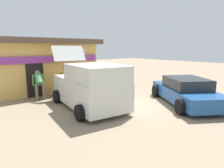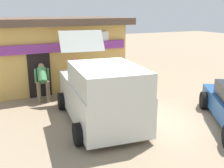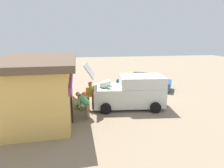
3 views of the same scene
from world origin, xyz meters
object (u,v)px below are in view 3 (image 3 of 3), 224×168
object	(u,v)px
customer_bending	(84,103)
paint_bucket	(84,95)
vendor_standing	(90,94)
parked_sedan	(144,82)
delivery_van	(131,92)
unloaded_banana_pile	(82,105)
storefront_bar	(38,86)

from	to	relation	value
customer_bending	paint_bucket	size ratio (longest dim) A/B	3.68
vendor_standing	parked_sedan	bearing A→B (deg)	-50.51
parked_sedan	delivery_van	bearing A→B (deg)	149.87
customer_bending	unloaded_banana_pile	world-z (taller)	customer_bending
customer_bending	parked_sedan	bearing A→B (deg)	-45.08
storefront_bar	customer_bending	size ratio (longest dim) A/B	4.57
storefront_bar	parked_sedan	size ratio (longest dim) A/B	1.45
vendor_standing	paint_bucket	xyz separation A→B (m)	(2.35, 0.33, -0.75)
customer_bending	unloaded_banana_pile	distance (m)	1.72
delivery_van	paint_bucket	distance (m)	3.74
parked_sedan	unloaded_banana_pile	distance (m)	6.33
storefront_bar	parked_sedan	world-z (taller)	storefront_bar
storefront_bar	delivery_van	world-z (taller)	storefront_bar
unloaded_banana_pile	vendor_standing	bearing A→B (deg)	-124.46
delivery_van	paint_bucket	xyz separation A→B (m)	(2.35, 2.80, -0.76)
unloaded_banana_pile	storefront_bar	bearing A→B (deg)	102.74
storefront_bar	vendor_standing	xyz separation A→B (m)	(0.17, -2.81, -0.66)
vendor_standing	paint_bucket	bearing A→B (deg)	8.08
vendor_standing	unloaded_banana_pile	xyz separation A→B (m)	(0.35, 0.50, -0.76)
delivery_van	vendor_standing	bearing A→B (deg)	90.17
delivery_van	unloaded_banana_pile	world-z (taller)	delivery_van
storefront_bar	delivery_van	distance (m)	5.32
delivery_van	customer_bending	bearing A→B (deg)	113.14
paint_bucket	unloaded_banana_pile	bearing A→B (deg)	175.15
vendor_standing	unloaded_banana_pile	bearing A→B (deg)	55.54
vendor_standing	customer_bending	distance (m)	1.29
unloaded_banana_pile	delivery_van	bearing A→B (deg)	-96.51
parked_sedan	customer_bending	bearing A→B (deg)	134.92
storefront_bar	customer_bending	distance (m)	2.72
storefront_bar	unloaded_banana_pile	bearing A→B (deg)	-77.26
vendor_standing	delivery_van	bearing A→B (deg)	-89.83
unloaded_banana_pile	customer_bending	bearing A→B (deg)	-176.30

